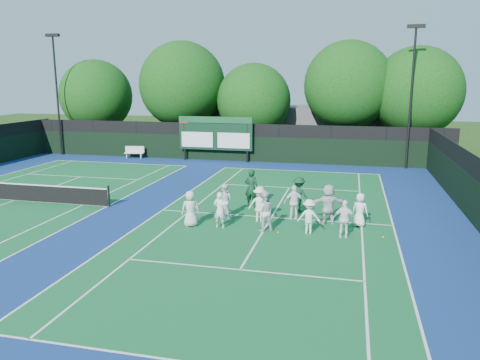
% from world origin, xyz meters
% --- Properties ---
extents(ground, '(120.00, 120.00, 0.00)m').
position_xyz_m(ground, '(0.00, 0.00, 0.00)').
color(ground, '#1E3B10').
rests_on(ground, ground).
extents(court_apron, '(34.00, 32.00, 0.01)m').
position_xyz_m(court_apron, '(-6.00, 1.00, 0.00)').
color(court_apron, navy).
rests_on(court_apron, ground).
extents(near_court, '(11.05, 23.85, 0.01)m').
position_xyz_m(near_court, '(0.00, 1.00, 0.01)').
color(near_court, '#12592B').
rests_on(near_court, ground).
extents(left_court, '(11.05, 23.85, 0.01)m').
position_xyz_m(left_court, '(-14.00, 1.00, 0.01)').
color(left_court, '#12592B').
rests_on(left_court, ground).
extents(back_fence, '(34.00, 0.08, 3.00)m').
position_xyz_m(back_fence, '(-6.00, 16.00, 1.36)').
color(back_fence, black).
rests_on(back_fence, ground).
extents(scoreboard, '(6.00, 0.21, 3.55)m').
position_xyz_m(scoreboard, '(-7.01, 15.59, 2.19)').
color(scoreboard, black).
rests_on(scoreboard, ground).
extents(clubhouse, '(18.00, 6.00, 4.00)m').
position_xyz_m(clubhouse, '(-2.00, 24.00, 2.00)').
color(clubhouse, '#545459').
rests_on(clubhouse, ground).
extents(light_pole_left, '(1.20, 0.30, 10.12)m').
position_xyz_m(light_pole_left, '(-21.00, 15.70, 6.30)').
color(light_pole_left, black).
rests_on(light_pole_left, ground).
extents(light_pole_right, '(1.20, 0.30, 10.12)m').
position_xyz_m(light_pole_right, '(7.50, 15.70, 6.30)').
color(light_pole_right, black).
rests_on(light_pole_right, ground).
extents(tennis_net, '(11.30, 0.10, 1.10)m').
position_xyz_m(tennis_net, '(-14.00, 1.00, 0.49)').
color(tennis_net, black).
rests_on(tennis_net, ground).
extents(bench, '(1.63, 0.70, 1.00)m').
position_xyz_m(bench, '(-13.95, 15.37, 0.54)').
color(bench, silver).
rests_on(bench, ground).
extents(tree_a, '(6.56, 6.56, 8.22)m').
position_xyz_m(tree_a, '(-19.40, 19.58, 4.77)').
color(tree_a, black).
rests_on(tree_a, ground).
extents(tree_b, '(7.49, 7.49, 9.71)m').
position_xyz_m(tree_b, '(-10.97, 19.58, 5.76)').
color(tree_b, black).
rests_on(tree_b, ground).
extents(tree_c, '(6.28, 6.28, 7.79)m').
position_xyz_m(tree_c, '(-4.56, 19.58, 4.48)').
color(tree_c, black).
rests_on(tree_c, ground).
extents(tree_d, '(7.14, 7.14, 9.52)m').
position_xyz_m(tree_d, '(3.21, 19.58, 5.76)').
color(tree_d, black).
rests_on(tree_d, ground).
extents(tree_e, '(7.06, 7.06, 9.00)m').
position_xyz_m(tree_e, '(8.48, 19.58, 5.28)').
color(tree_e, black).
rests_on(tree_e, ground).
extents(tennis_ball_0, '(0.07, 0.07, 0.07)m').
position_xyz_m(tennis_ball_0, '(-3.22, -0.32, 0.03)').
color(tennis_ball_0, yellow).
rests_on(tennis_ball_0, ground).
extents(tennis_ball_1, '(0.07, 0.07, 0.07)m').
position_xyz_m(tennis_ball_1, '(2.18, 0.46, 0.03)').
color(tennis_ball_1, yellow).
rests_on(tennis_ball_1, ground).
extents(tennis_ball_2, '(0.07, 0.07, 0.07)m').
position_xyz_m(tennis_ball_2, '(4.95, -0.79, 0.03)').
color(tennis_ball_2, yellow).
rests_on(tennis_ball_2, ground).
extents(tennis_ball_3, '(0.07, 0.07, 0.07)m').
position_xyz_m(tennis_ball_3, '(-2.86, 2.20, 0.03)').
color(tennis_ball_3, yellow).
rests_on(tennis_ball_3, ground).
extents(tennis_ball_4, '(0.07, 0.07, 0.07)m').
position_xyz_m(tennis_ball_4, '(-0.73, 3.28, 0.03)').
color(tennis_ball_4, yellow).
rests_on(tennis_ball_4, ground).
extents(tennis_ball_5, '(0.07, 0.07, 0.07)m').
position_xyz_m(tennis_ball_5, '(0.65, -1.20, 0.03)').
color(tennis_ball_5, yellow).
rests_on(tennis_ball_5, ground).
extents(player_front_0, '(0.92, 0.78, 1.61)m').
position_xyz_m(player_front_0, '(-3.26, -1.15, 0.80)').
color(player_front_0, silver).
rests_on(player_front_0, ground).
extents(player_front_1, '(0.62, 0.43, 1.62)m').
position_xyz_m(player_front_1, '(-1.93, -1.07, 0.81)').
color(player_front_1, white).
rests_on(player_front_1, ground).
extents(player_front_2, '(1.03, 0.93, 1.74)m').
position_xyz_m(player_front_2, '(0.01, -1.02, 0.87)').
color(player_front_2, silver).
rests_on(player_front_2, ground).
extents(player_front_3, '(0.96, 0.56, 1.49)m').
position_xyz_m(player_front_3, '(1.91, -0.95, 0.74)').
color(player_front_3, white).
rests_on(player_front_3, ground).
extents(player_front_4, '(0.96, 0.45, 1.59)m').
position_xyz_m(player_front_4, '(3.37, -1.15, 0.80)').
color(player_front_4, white).
rests_on(player_front_4, ground).
extents(player_back_0, '(0.82, 0.66, 1.63)m').
position_xyz_m(player_back_0, '(-2.16, 0.49, 0.81)').
color(player_back_0, white).
rests_on(player_back_0, ground).
extents(player_back_1, '(1.07, 0.64, 1.63)m').
position_xyz_m(player_back_1, '(-0.44, 0.28, 0.82)').
color(player_back_1, white).
rests_on(player_back_1, ground).
extents(player_back_2, '(1.02, 0.63, 1.63)m').
position_xyz_m(player_back_2, '(1.06, 0.94, 0.81)').
color(player_back_2, white).
rests_on(player_back_2, ground).
extents(player_back_3, '(1.78, 1.01, 1.82)m').
position_xyz_m(player_back_3, '(2.62, 0.67, 0.91)').
color(player_back_3, silver).
rests_on(player_back_3, ground).
extents(player_back_4, '(0.87, 0.74, 1.51)m').
position_xyz_m(player_back_4, '(4.01, 0.57, 0.75)').
color(player_back_4, white).
rests_on(player_back_4, ground).
extents(coach_left, '(0.78, 0.57, 1.96)m').
position_xyz_m(coach_left, '(-1.32, 2.66, 0.98)').
color(coach_left, '#0E341C').
rests_on(coach_left, ground).
extents(coach_right, '(1.30, 1.05, 1.76)m').
position_xyz_m(coach_right, '(1.13, 2.26, 0.88)').
color(coach_right, '#0F381E').
rests_on(coach_right, ground).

